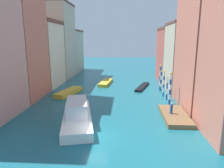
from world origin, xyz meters
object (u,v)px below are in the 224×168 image
at_px(mooring_pole_0, 170,88).
at_px(motorboat_1, 106,83).
at_px(waterfront_dock, 175,116).
at_px(mooring_pole_1, 167,88).
at_px(vaporetto_white, 77,114).
at_px(gondola_black, 142,87).
at_px(person_on_dock, 171,109).
at_px(motorboat_0, 69,92).
at_px(mooring_pole_4, 160,77).
at_px(mooring_pole_3, 161,81).
at_px(mooring_pole_2, 164,83).

xyz_separation_m(mooring_pole_0, motorboat_1, (-11.53, 14.70, -2.32)).
xyz_separation_m(waterfront_dock, mooring_pole_1, (0.53, 8.33, 1.82)).
bearing_deg(vaporetto_white, gondola_black, 63.53).
distance_m(person_on_dock, gondola_black, 17.30).
relative_size(vaporetto_white, motorboat_0, 1.57).
bearing_deg(mooring_pole_4, motorboat_1, 157.17).
distance_m(waterfront_dock, mooring_pole_4, 15.76).
bearing_deg(motorboat_0, mooring_pole_0, -16.65).
height_order(mooring_pole_3, vaporetto_white, mooring_pole_3).
distance_m(motorboat_0, motorboat_1, 11.24).
bearing_deg(motorboat_1, gondola_black, -22.34).
distance_m(waterfront_dock, mooring_pole_2, 11.06).
height_order(waterfront_dock, mooring_pole_3, mooring_pole_3).
xyz_separation_m(waterfront_dock, vaporetto_white, (-12.45, -2.19, 0.74)).
relative_size(waterfront_dock, mooring_pole_0, 1.45).
distance_m(mooring_pole_4, gondola_black, 4.44).
xyz_separation_m(waterfront_dock, mooring_pole_2, (0.43, 10.85, 2.08)).
xyz_separation_m(mooring_pole_3, motorboat_1, (-11.58, 5.92, -1.79)).
bearing_deg(mooring_pole_4, mooring_pole_0, -90.42).
relative_size(mooring_pole_0, gondola_black, 0.61).
height_order(motorboat_0, motorboat_1, motorboat_0).
xyz_separation_m(mooring_pole_2, mooring_pole_3, (0.11, 3.69, -0.25)).
bearing_deg(mooring_pole_0, person_on_dock, -99.45).
xyz_separation_m(mooring_pole_3, motorboat_0, (-17.72, -3.50, -1.74)).
distance_m(mooring_pole_0, mooring_pole_4, 9.82).
bearing_deg(mooring_pole_4, motorboat_0, -165.67).
xyz_separation_m(mooring_pole_0, mooring_pole_1, (0.04, 2.57, -0.54)).
distance_m(mooring_pole_3, mooring_pole_4, 1.15).
xyz_separation_m(person_on_dock, gondola_black, (-2.38, 17.11, -1.03)).
relative_size(mooring_pole_4, vaporetto_white, 0.43).
height_order(mooring_pole_1, motorboat_1, mooring_pole_1).
xyz_separation_m(vaporetto_white, motorboat_1, (1.42, 22.65, -0.69)).
distance_m(mooring_pole_1, mooring_pole_3, 6.21).
relative_size(mooring_pole_1, motorboat_1, 0.53).
bearing_deg(mooring_pole_2, mooring_pole_4, 88.45).
xyz_separation_m(waterfront_dock, mooring_pole_0, (0.49, 5.76, 2.37)).
xyz_separation_m(person_on_dock, mooring_pole_1, (1.00, 8.34, 0.85)).
xyz_separation_m(mooring_pole_3, gondola_black, (-3.39, 2.55, -1.90)).
distance_m(waterfront_dock, gondola_black, 17.33).
xyz_separation_m(waterfront_dock, motorboat_0, (-17.18, 11.04, 0.10)).
xyz_separation_m(mooring_pole_4, gondola_black, (-3.41, 1.52, -2.40)).
distance_m(waterfront_dock, mooring_pole_1, 8.54).
distance_m(mooring_pole_2, gondola_black, 7.38).
bearing_deg(gondola_black, motorboat_0, -157.11).
bearing_deg(mooring_pole_2, motorboat_0, 179.37).
height_order(person_on_dock, mooring_pole_2, mooring_pole_2).
bearing_deg(mooring_pole_3, vaporetto_white, -127.84).
bearing_deg(person_on_dock, mooring_pole_1, 83.15).
distance_m(gondola_black, motorboat_0, 15.56).
height_order(mooring_pole_1, motorboat_0, mooring_pole_1).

